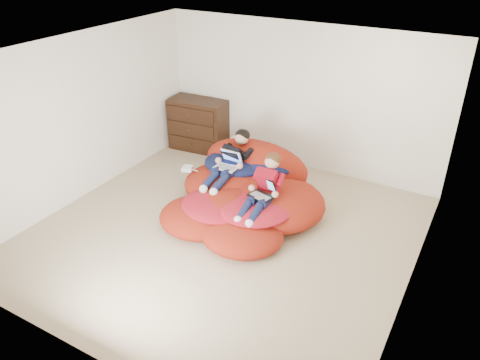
# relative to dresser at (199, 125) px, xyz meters

# --- Properties ---
(room_shell) EXTENTS (5.10, 5.10, 2.77)m
(room_shell) POSITION_rel_dresser_xyz_m (1.90, -2.21, -0.27)
(room_shell) COLOR tan
(room_shell) RESTS_ON ground
(dresser) EXTENTS (1.13, 0.66, 0.97)m
(dresser) POSITION_rel_dresser_xyz_m (0.00, 0.00, 0.00)
(dresser) COLOR black
(dresser) RESTS_ON ground
(beanbag_pile) EXTENTS (2.33, 2.41, 0.88)m
(beanbag_pile) POSITION_rel_dresser_xyz_m (1.85, -1.51, -0.24)
(beanbag_pile) COLOR #A82412
(beanbag_pile) RESTS_ON ground
(cream_pillow) EXTENTS (0.47, 0.30, 0.30)m
(cream_pillow) POSITION_rel_dresser_xyz_m (1.30, -0.63, 0.13)
(cream_pillow) COLOR white
(cream_pillow) RESTS_ON beanbag_pile
(older_boy) EXTENTS (0.37, 1.19, 0.66)m
(older_boy) POSITION_rel_dresser_xyz_m (1.47, -1.24, 0.17)
(older_boy) COLOR black
(older_boy) RESTS_ON beanbag_pile
(younger_boy) EXTENTS (0.31, 1.01, 0.73)m
(younger_boy) POSITION_rel_dresser_xyz_m (2.27, -1.72, 0.15)
(younger_boy) COLOR #A60E1F
(younger_boy) RESTS_ON beanbag_pile
(laptop_white) EXTENTS (0.35, 0.34, 0.24)m
(laptop_white) POSITION_rel_dresser_xyz_m (1.47, -1.34, 0.14)
(laptop_white) COLOR white
(laptop_white) RESTS_ON older_boy
(laptop_black) EXTENTS (0.39, 0.42, 0.23)m
(laptop_black) POSITION_rel_dresser_xyz_m (2.27, -1.75, 0.08)
(laptop_black) COLOR black
(laptop_black) RESTS_ON younger_boy
(power_adapter) EXTENTS (0.20, 0.20, 0.06)m
(power_adapter) POSITION_rel_dresser_xyz_m (0.80, -1.49, -0.07)
(power_adapter) COLOR white
(power_adapter) RESTS_ON beanbag_pile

